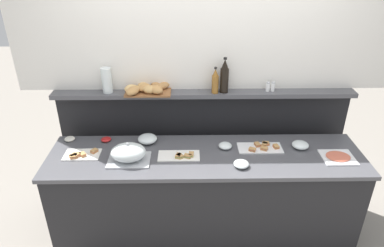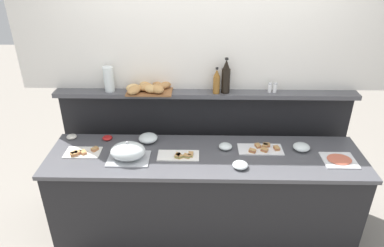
% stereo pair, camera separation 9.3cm
% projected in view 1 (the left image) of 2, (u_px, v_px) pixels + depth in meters
% --- Properties ---
extents(ground_plane, '(12.00, 12.00, 0.00)m').
position_uv_depth(ground_plane, '(202.00, 193.00, 3.88)').
color(ground_plane, gray).
extents(buffet_counter, '(2.64, 0.66, 0.89)m').
position_uv_depth(buffet_counter, '(205.00, 197.00, 3.14)').
color(buffet_counter, black).
rests_on(buffet_counter, ground_plane).
extents(back_ledge_unit, '(2.71, 0.22, 1.28)m').
position_uv_depth(back_ledge_unit, '(203.00, 145.00, 3.48)').
color(back_ledge_unit, black).
rests_on(back_ledge_unit, ground_plane).
extents(upper_wall_panel, '(3.31, 0.08, 1.32)m').
position_uv_depth(upper_wall_panel, '(205.00, 13.00, 2.91)').
color(upper_wall_panel, white).
rests_on(upper_wall_panel, back_ledge_unit).
extents(sandwich_platter_front, '(0.34, 0.16, 0.04)m').
position_uv_depth(sandwich_platter_front, '(180.00, 156.00, 2.90)').
color(sandwich_platter_front, white).
rests_on(sandwich_platter_front, buffet_counter).
extents(sandwich_platter_rear, '(0.30, 0.18, 0.04)m').
position_uv_depth(sandwich_platter_rear, '(82.00, 155.00, 2.91)').
color(sandwich_platter_rear, white).
rests_on(sandwich_platter_rear, buffet_counter).
extents(sandwich_platter_side, '(0.38, 0.18, 0.04)m').
position_uv_depth(sandwich_platter_side, '(261.00, 147.00, 3.01)').
color(sandwich_platter_side, white).
rests_on(sandwich_platter_side, buffet_counter).
extents(cold_cuts_platter, '(0.26, 0.24, 0.02)m').
position_uv_depth(cold_cuts_platter, '(338.00, 157.00, 2.89)').
color(cold_cuts_platter, white).
rests_on(cold_cuts_platter, buffet_counter).
extents(serving_cloche, '(0.34, 0.24, 0.17)m').
position_uv_depth(serving_cloche, '(128.00, 153.00, 2.82)').
color(serving_cloche, '#B7BABF').
rests_on(serving_cloche, buffet_counter).
extents(glass_bowl_large, '(0.17, 0.17, 0.07)m').
position_uv_depth(glass_bowl_large, '(147.00, 139.00, 3.10)').
color(glass_bowl_large, silver).
rests_on(glass_bowl_large, buffet_counter).
extents(glass_bowl_medium, '(0.12, 0.12, 0.05)m').
position_uv_depth(glass_bowl_medium, '(241.00, 164.00, 2.77)').
color(glass_bowl_medium, silver).
rests_on(glass_bowl_medium, buffet_counter).
extents(glass_bowl_small, '(0.14, 0.14, 0.06)m').
position_uv_depth(glass_bowl_small, '(300.00, 145.00, 3.02)').
color(glass_bowl_small, silver).
rests_on(glass_bowl_small, buffet_counter).
extents(glass_bowl_extra, '(0.12, 0.12, 0.05)m').
position_uv_depth(glass_bowl_extra, '(225.00, 146.00, 3.02)').
color(glass_bowl_extra, silver).
rests_on(glass_bowl_extra, buffet_counter).
extents(condiment_bowl_teal, '(0.09, 0.09, 0.03)m').
position_uv_depth(condiment_bowl_teal, '(106.00, 139.00, 3.12)').
color(condiment_bowl_teal, red).
rests_on(condiment_bowl_teal, buffet_counter).
extents(condiment_bowl_dark, '(0.09, 0.09, 0.03)m').
position_uv_depth(condiment_bowl_dark, '(70.00, 139.00, 3.13)').
color(condiment_bowl_dark, silver).
rests_on(condiment_bowl_dark, buffet_counter).
extents(wine_bottle_dark, '(0.08, 0.08, 0.32)m').
position_uv_depth(wine_bottle_dark, '(224.00, 77.00, 3.05)').
color(wine_bottle_dark, black).
rests_on(wine_bottle_dark, back_ledge_unit).
extents(vinegar_bottle_amber, '(0.06, 0.06, 0.24)m').
position_uv_depth(vinegar_bottle_amber, '(215.00, 82.00, 3.06)').
color(vinegar_bottle_amber, '#8E5B23').
rests_on(vinegar_bottle_amber, back_ledge_unit).
extents(salt_shaker, '(0.03, 0.03, 0.09)m').
position_uv_depth(salt_shaker, '(268.00, 87.00, 3.12)').
color(salt_shaker, white).
rests_on(salt_shaker, back_ledge_unit).
extents(pepper_shaker, '(0.03, 0.03, 0.09)m').
position_uv_depth(pepper_shaker, '(273.00, 87.00, 3.12)').
color(pepper_shaker, white).
rests_on(pepper_shaker, back_ledge_unit).
extents(bread_basket, '(0.43, 0.34, 0.08)m').
position_uv_depth(bread_basket, '(146.00, 88.00, 3.09)').
color(bread_basket, brown).
rests_on(bread_basket, back_ledge_unit).
extents(water_carafe, '(0.09, 0.09, 0.22)m').
position_uv_depth(water_carafe, '(107.00, 80.00, 3.06)').
color(water_carafe, silver).
rests_on(water_carafe, back_ledge_unit).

